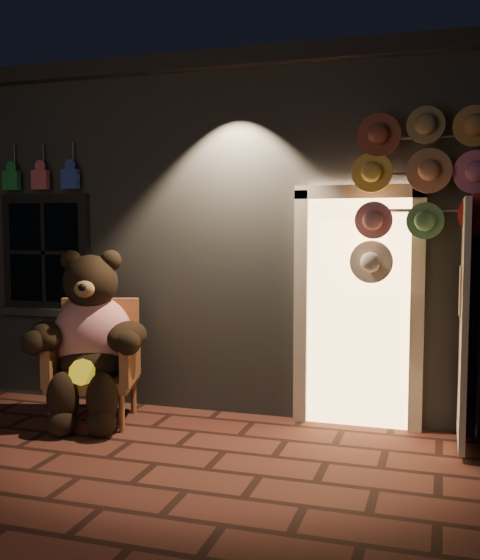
% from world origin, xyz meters
% --- Properties ---
extents(ground, '(60.00, 60.00, 0.00)m').
position_xyz_m(ground, '(0.00, 0.00, 0.00)').
color(ground, '#4E261D').
rests_on(ground, ground).
extents(shop_building, '(7.30, 5.95, 3.51)m').
position_xyz_m(shop_building, '(0.00, 3.99, 1.74)').
color(shop_building, slate).
rests_on(shop_building, ground).
extents(wicker_armchair, '(0.93, 0.88, 1.13)m').
position_xyz_m(wicker_armchair, '(-1.03, 0.91, 0.56)').
color(wicker_armchair, '#A86B41').
rests_on(wicker_armchair, ground).
extents(teddy_bear, '(1.13, 1.03, 1.62)m').
position_xyz_m(teddy_bear, '(-1.00, 0.77, 0.79)').
color(teddy_bear, red).
rests_on(teddy_bear, ground).
extents(hat_rack, '(1.59, 0.22, 2.81)m').
position_xyz_m(hat_rack, '(2.08, 1.28, 2.19)').
color(hat_rack, '#59595E').
rests_on(hat_rack, ground).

